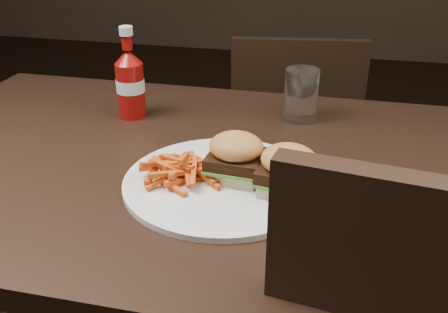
% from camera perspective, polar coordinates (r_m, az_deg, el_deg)
% --- Properties ---
extents(dining_table, '(1.20, 0.80, 0.04)m').
position_cam_1_polar(dining_table, '(1.00, -4.50, -1.23)').
color(dining_table, black).
rests_on(dining_table, ground).
extents(chair_far, '(0.44, 0.44, 0.04)m').
position_cam_1_polar(chair_far, '(1.76, 7.23, 0.64)').
color(chair_far, black).
rests_on(chair_far, ground).
extents(plate, '(0.34, 0.34, 0.01)m').
position_cam_1_polar(plate, '(0.89, -0.15, -2.87)').
color(plate, white).
rests_on(plate, dining_table).
extents(sandwich_half_a, '(0.09, 0.08, 0.02)m').
position_cam_1_polar(sandwich_half_a, '(0.89, 1.30, -1.72)').
color(sandwich_half_a, beige).
rests_on(sandwich_half_a, plate).
extents(sandwich_half_b, '(0.09, 0.09, 0.02)m').
position_cam_1_polar(sandwich_half_b, '(0.86, 6.93, -3.24)').
color(sandwich_half_b, beige).
rests_on(sandwich_half_b, plate).
extents(fries_pile, '(0.13, 0.13, 0.05)m').
position_cam_1_polar(fries_pile, '(0.89, -4.74, -0.94)').
color(fries_pile, '#CC580C').
rests_on(fries_pile, plate).
extents(ketchup_bottle, '(0.08, 0.08, 0.12)m').
position_cam_1_polar(ketchup_bottle, '(1.17, -10.10, 7.09)').
color(ketchup_bottle, maroon).
rests_on(ketchup_bottle, dining_table).
extents(tumbler, '(0.09, 0.09, 0.12)m').
position_cam_1_polar(tumbler, '(1.15, 8.39, 6.61)').
color(tumbler, white).
rests_on(tumbler, dining_table).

